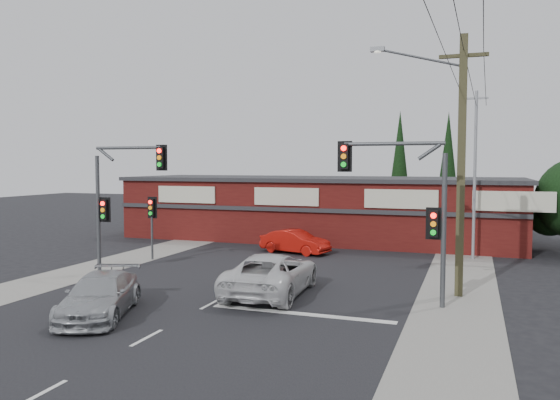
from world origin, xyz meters
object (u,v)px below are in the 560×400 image
(white_suv, at_px, (272,274))
(utility_pole, at_px, (458,157))
(shop_building, at_px, (319,208))
(silver_suv, at_px, (100,296))
(red_sedan, at_px, (295,242))

(white_suv, xyz_separation_m, utility_pole, (6.82, 2.12, 4.59))
(shop_building, bearing_deg, utility_pole, -56.24)
(utility_pole, bearing_deg, white_suv, -162.76)
(silver_suv, xyz_separation_m, shop_building, (1.80, 20.98, 1.43))
(white_suv, bearing_deg, red_sedan, -80.43)
(red_sedan, bearing_deg, shop_building, 17.58)
(silver_suv, relative_size, utility_pole, 0.48)
(silver_suv, bearing_deg, white_suv, 27.14)
(utility_pole, bearing_deg, red_sedan, 139.88)
(silver_suv, bearing_deg, red_sedan, 60.50)
(white_suv, bearing_deg, utility_pole, -165.90)
(silver_suv, height_order, shop_building, shop_building)
(white_suv, distance_m, utility_pole, 8.49)
(silver_suv, height_order, red_sedan, silver_suv)
(silver_suv, xyz_separation_m, utility_pole, (11.16, 6.98, 4.70))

